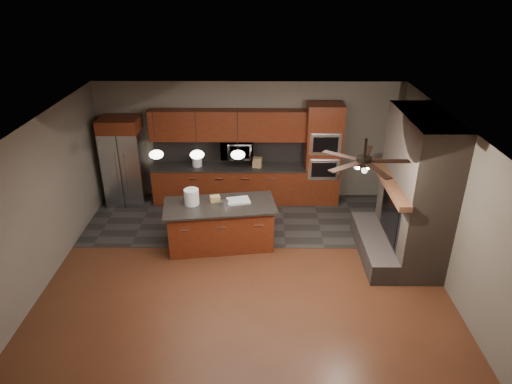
{
  "coord_description": "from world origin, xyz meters",
  "views": [
    {
      "loc": [
        0.25,
        -7.1,
        5.0
      ],
      "look_at": [
        0.18,
        0.6,
        1.25
      ],
      "focal_mm": 32.0,
      "sensor_mm": 36.0,
      "label": 1
    }
  ],
  "objects_px": {
    "counter_bucket": "(197,161)",
    "counter_box": "(257,162)",
    "cardboard_box": "(215,199)",
    "paint_tray": "(238,201)",
    "microwave": "(237,149)",
    "kitchen_island": "(220,225)",
    "refrigerator": "(124,161)",
    "oven_tower": "(323,155)",
    "white_bucket": "(192,197)",
    "paint_can": "(225,203)"
  },
  "relations": [
    {
      "from": "paint_tray",
      "to": "oven_tower",
      "type": "bearing_deg",
      "value": 30.72
    },
    {
      "from": "cardboard_box",
      "to": "counter_bucket",
      "type": "height_order",
      "value": "counter_bucket"
    },
    {
      "from": "oven_tower",
      "to": "paint_can",
      "type": "relative_size",
      "value": 15.05
    },
    {
      "from": "oven_tower",
      "to": "paint_can",
      "type": "distance_m",
      "value": 2.94
    },
    {
      "from": "cardboard_box",
      "to": "paint_tray",
      "type": "bearing_deg",
      "value": -16.13
    },
    {
      "from": "paint_tray",
      "to": "kitchen_island",
      "type": "bearing_deg",
      "value": -174.05
    },
    {
      "from": "refrigerator",
      "to": "counter_box",
      "type": "height_order",
      "value": "refrigerator"
    },
    {
      "from": "oven_tower",
      "to": "kitchen_island",
      "type": "bearing_deg",
      "value": -138.34
    },
    {
      "from": "kitchen_island",
      "to": "oven_tower",
      "type": "bearing_deg",
      "value": 33.57
    },
    {
      "from": "microwave",
      "to": "refrigerator",
      "type": "height_order",
      "value": "refrigerator"
    },
    {
      "from": "microwave",
      "to": "white_bucket",
      "type": "height_order",
      "value": "microwave"
    },
    {
      "from": "microwave",
      "to": "cardboard_box",
      "type": "relative_size",
      "value": 3.85
    },
    {
      "from": "white_bucket",
      "to": "cardboard_box",
      "type": "height_order",
      "value": "white_bucket"
    },
    {
      "from": "paint_can",
      "to": "oven_tower",
      "type": "bearing_deg",
      "value": 43.68
    },
    {
      "from": "refrigerator",
      "to": "counter_bucket",
      "type": "distance_m",
      "value": 1.67
    },
    {
      "from": "microwave",
      "to": "counter_bucket",
      "type": "relative_size",
      "value": 2.83
    },
    {
      "from": "refrigerator",
      "to": "cardboard_box",
      "type": "distance_m",
      "value": 2.87
    },
    {
      "from": "refrigerator",
      "to": "cardboard_box",
      "type": "xyz_separation_m",
      "value": [
        2.25,
        -1.77,
        -0.06
      ]
    },
    {
      "from": "paint_tray",
      "to": "counter_box",
      "type": "bearing_deg",
      "value": 64.65
    },
    {
      "from": "paint_can",
      "to": "paint_tray",
      "type": "bearing_deg",
      "value": 34.7
    },
    {
      "from": "paint_can",
      "to": "white_bucket",
      "type": "bearing_deg",
      "value": 174.05
    },
    {
      "from": "microwave",
      "to": "kitchen_island",
      "type": "distance_m",
      "value": 2.21
    },
    {
      "from": "oven_tower",
      "to": "cardboard_box",
      "type": "bearing_deg",
      "value": -141.48
    },
    {
      "from": "paint_can",
      "to": "cardboard_box",
      "type": "distance_m",
      "value": 0.27
    },
    {
      "from": "refrigerator",
      "to": "white_bucket",
      "type": "distance_m",
      "value": 2.61
    },
    {
      "from": "counter_bucket",
      "to": "paint_can",
      "type": "bearing_deg",
      "value": -68.84
    },
    {
      "from": "counter_bucket",
      "to": "counter_box",
      "type": "distance_m",
      "value": 1.4
    },
    {
      "from": "microwave",
      "to": "white_bucket",
      "type": "xyz_separation_m",
      "value": [
        -0.79,
        -2.01,
        -0.23
      ]
    },
    {
      "from": "oven_tower",
      "to": "refrigerator",
      "type": "distance_m",
      "value": 4.58
    },
    {
      "from": "counter_bucket",
      "to": "counter_box",
      "type": "bearing_deg",
      "value": -2.05
    },
    {
      "from": "microwave",
      "to": "counter_box",
      "type": "bearing_deg",
      "value": -11.99
    },
    {
      "from": "paint_can",
      "to": "counter_box",
      "type": "xyz_separation_m",
      "value": [
        0.61,
        1.98,
        0.04
      ]
    },
    {
      "from": "microwave",
      "to": "paint_can",
      "type": "height_order",
      "value": "microwave"
    },
    {
      "from": "counter_bucket",
      "to": "kitchen_island",
      "type": "bearing_deg",
      "value": -71.09
    },
    {
      "from": "white_bucket",
      "to": "counter_box",
      "type": "distance_m",
      "value": 2.29
    },
    {
      "from": "white_bucket",
      "to": "cardboard_box",
      "type": "relative_size",
      "value": 1.62
    },
    {
      "from": "paint_tray",
      "to": "counter_box",
      "type": "relative_size",
      "value": 1.92
    },
    {
      "from": "oven_tower",
      "to": "paint_tray",
      "type": "bearing_deg",
      "value": -135.28
    },
    {
      "from": "kitchen_island",
      "to": "white_bucket",
      "type": "height_order",
      "value": "white_bucket"
    },
    {
      "from": "microwave",
      "to": "counter_bucket",
      "type": "xyz_separation_m",
      "value": [
        -0.93,
        -0.05,
        -0.27
      ]
    },
    {
      "from": "refrigerator",
      "to": "paint_tray",
      "type": "distance_m",
      "value": 3.24
    },
    {
      "from": "paint_tray",
      "to": "counter_bucket",
      "type": "distance_m",
      "value": 2.13
    },
    {
      "from": "oven_tower",
      "to": "white_bucket",
      "type": "relative_size",
      "value": 7.72
    },
    {
      "from": "oven_tower",
      "to": "counter_bucket",
      "type": "xyz_separation_m",
      "value": [
        -2.9,
        0.01,
        -0.16
      ]
    },
    {
      "from": "microwave",
      "to": "paint_can",
      "type": "distance_m",
      "value": 2.11
    },
    {
      "from": "kitchen_island",
      "to": "white_bucket",
      "type": "bearing_deg",
      "value": 169.5
    },
    {
      "from": "kitchen_island",
      "to": "paint_can",
      "type": "distance_m",
      "value": 0.52
    },
    {
      "from": "refrigerator",
      "to": "paint_tray",
      "type": "xyz_separation_m",
      "value": [
        2.71,
        -1.77,
        -0.1
      ]
    },
    {
      "from": "refrigerator",
      "to": "counter_box",
      "type": "xyz_separation_m",
      "value": [
        3.07,
        0.03,
        -0.02
      ]
    },
    {
      "from": "kitchen_island",
      "to": "white_bucket",
      "type": "distance_m",
      "value": 0.81
    }
  ]
}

